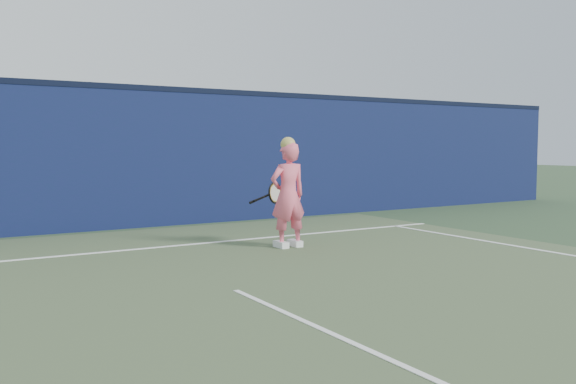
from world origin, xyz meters
TOP-DOWN VIEW (x-y plane):
  - ground at (0.00, 0.00)m, footprint 80.00×80.00m
  - backstop_wall at (0.00, 6.50)m, footprint 24.00×0.40m
  - wall_cap at (0.00, 6.50)m, footprint 24.00×0.42m
  - player at (1.89, 3.06)m, footprint 0.57×0.37m
  - racket at (1.91, 3.52)m, footprint 0.64×0.19m
  - court_lines at (0.00, -0.33)m, footprint 11.00×12.04m

SIDE VIEW (x-z plane):
  - ground at x=0.00m, z-range 0.00..0.00m
  - court_lines at x=0.00m, z-range 0.01..0.01m
  - racket at x=1.91m, z-range 0.60..0.94m
  - player at x=1.89m, z-range -0.03..1.60m
  - backstop_wall at x=0.00m, z-range 0.00..2.50m
  - wall_cap at x=0.00m, z-range 2.50..2.60m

